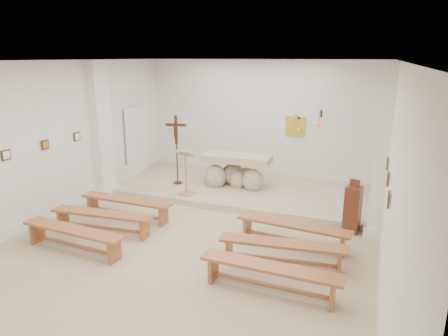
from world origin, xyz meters
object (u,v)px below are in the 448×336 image
at_px(altar, 235,173).
at_px(bench_left_front, 126,204).
at_px(bench_left_second, 102,218).
at_px(bench_right_third, 270,272).
at_px(bench_right_second, 283,248).
at_px(lectern, 186,172).
at_px(crucifix_stand, 176,145).
at_px(bench_left_third, 73,234).
at_px(bench_right_front, 293,229).
at_px(donation_pedestal, 353,209).

relative_size(altar, bench_left_front, 0.85).
xyz_separation_m(bench_left_second, bench_right_third, (3.81, -0.86, 0.00)).
bearing_deg(bench_right_third, bench_right_second, 91.39).
bearing_deg(lectern, crucifix_stand, 133.51).
height_order(altar, bench_right_third, altar).
height_order(crucifix_stand, bench_left_second, crucifix_stand).
height_order(bench_right_second, bench_right_third, same).
bearing_deg(bench_left_third, bench_right_third, 3.53).
relative_size(bench_left_third, bench_right_third, 1.00).
xyz_separation_m(bench_right_front, bench_right_third, (0.00, -1.73, 0.00)).
bearing_deg(altar, donation_pedestal, -29.28).
height_order(bench_right_front, bench_left_second, same).
bearing_deg(bench_left_front, donation_pedestal, 13.60).
bearing_deg(bench_left_front, bench_left_second, -89.15).
xyz_separation_m(crucifix_stand, donation_pedestal, (4.75, -1.25, -0.74)).
bearing_deg(crucifix_stand, lectern, -58.23).
height_order(crucifix_stand, bench_left_third, crucifix_stand).
height_order(crucifix_stand, donation_pedestal, crucifix_stand).
relative_size(crucifix_stand, bench_right_front, 0.85).
distance_m(lectern, bench_right_third, 4.55).
bearing_deg(crucifix_stand, donation_pedestal, -23.32).
relative_size(bench_left_front, bench_right_front, 0.99).
height_order(lectern, bench_left_third, lectern).
distance_m(altar, lectern, 1.47).
xyz_separation_m(crucifix_stand, bench_left_third, (-0.08, -4.06, -0.90)).
xyz_separation_m(bench_left_second, bench_left_third, (0.00, -0.86, 0.00)).
xyz_separation_m(lectern, bench_right_second, (3.09, -2.45, -0.38)).
height_order(lectern, bench_left_front, lectern).
distance_m(bench_left_second, bench_left_third, 0.86).
relative_size(lectern, crucifix_stand, 0.62).
bearing_deg(crucifix_stand, bench_right_third, -56.07).
distance_m(altar, bench_right_front, 3.44).
height_order(bench_right_front, bench_right_third, same).
relative_size(bench_right_second, bench_left_third, 1.00).
distance_m(bench_left_front, bench_left_second, 0.86).
xyz_separation_m(bench_right_second, bench_right_third, (0.00, -0.86, 0.00)).
bearing_deg(bench_left_third, bench_right_front, 27.91).
bearing_deg(altar, bench_left_front, -124.19).
bearing_deg(lectern, donation_pedestal, -3.78).
relative_size(bench_left_front, bench_left_second, 0.99).
distance_m(bench_left_front, bench_right_third, 4.18).
bearing_deg(bench_right_front, bench_left_front, -174.52).
height_order(bench_left_front, bench_right_front, same).
bearing_deg(donation_pedestal, crucifix_stand, 176.48).
distance_m(lectern, donation_pedestal, 4.15).
xyz_separation_m(donation_pedestal, bench_left_front, (-4.83, -1.09, -0.16)).
distance_m(bench_left_front, bench_right_front, 3.81).
xyz_separation_m(lectern, bench_right_third, (3.09, -3.32, -0.38)).
distance_m(crucifix_stand, bench_left_third, 4.16).
xyz_separation_m(bench_left_front, bench_right_second, (3.81, -0.86, 0.00)).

